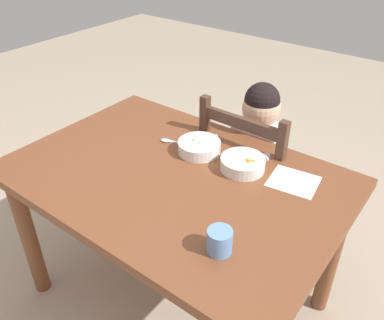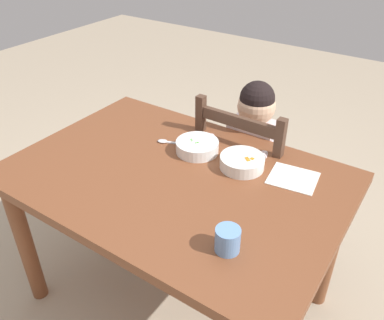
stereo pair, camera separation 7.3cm
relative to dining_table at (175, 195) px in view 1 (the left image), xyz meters
name	(u,v)px [view 1 (the left image)]	position (x,y,z in m)	size (l,w,h in m)	color
ground_plane	(178,295)	(0.00, 0.00, -0.61)	(8.00, 8.00, 0.00)	tan
dining_table	(175,195)	(0.00, 0.00, 0.00)	(1.27, 0.87, 0.72)	brown
dining_chair	(252,182)	(0.09, 0.48, -0.18)	(0.43, 0.43, 0.88)	#4D3426
child_figure	(254,150)	(0.09, 0.48, 0.01)	(0.32, 0.31, 0.94)	silver
bowl_of_peas	(199,146)	(-0.02, 0.18, 0.13)	(0.18, 0.18, 0.05)	white
bowl_of_carrots	(243,163)	(0.19, 0.18, 0.13)	(0.17, 0.17, 0.05)	white
spoon	(170,141)	(-0.16, 0.17, 0.11)	(0.13, 0.07, 0.01)	silver
drinking_cup	(220,241)	(0.36, -0.23, 0.14)	(0.08, 0.08, 0.08)	#6897D1
paper_napkin	(293,182)	(0.39, 0.23, 0.10)	(0.17, 0.16, 0.00)	white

